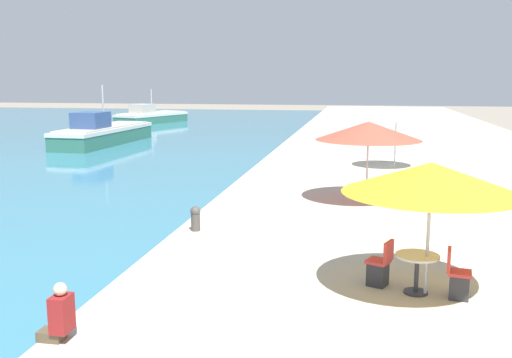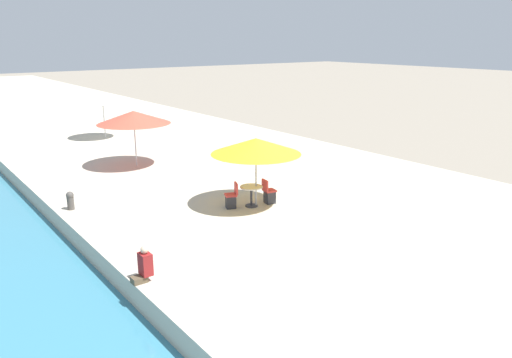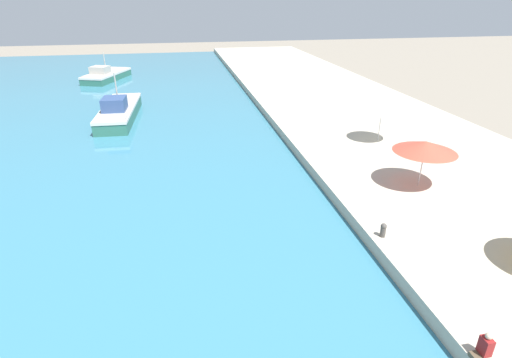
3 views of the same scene
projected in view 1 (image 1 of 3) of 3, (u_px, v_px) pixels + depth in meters
The scene contains 11 objects.
quay_promenade at pixel (411, 144), 37.58m from camera, with size 16.00×90.00×0.68m.
fishing_boat_near at pixel (103, 133), 40.04m from camera, with size 3.19×10.50×4.13m.
fishing_boat_mid at pixel (151, 116), 59.49m from camera, with size 5.73×8.89×3.51m.
cafe_umbrella_pink at pixel (431, 178), 10.10m from camera, with size 3.17×3.17×2.47m.
cafe_umbrella_white at pixel (368, 131), 18.00m from camera, with size 3.36×3.36×2.60m.
cafe_umbrella_striped at pixel (397, 114), 24.92m from camera, with size 2.71×2.71×2.62m.
cafe_table at pixel (417, 266), 10.48m from camera, with size 0.80×0.80×0.74m.
cafe_chair_left at pixel (458, 281), 10.28m from camera, with size 0.49×0.46×0.91m.
cafe_chair_right at pixel (379, 269), 10.91m from camera, with size 0.55×0.54×0.91m.
person_at_quay at pixel (59, 315), 8.59m from camera, with size 0.51×0.36×0.93m.
mooring_bollard at pixel (196, 218), 14.86m from camera, with size 0.26×0.26×0.65m.
Camera 1 is at (4.70, -1.64, 4.60)m, focal length 40.00 mm.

